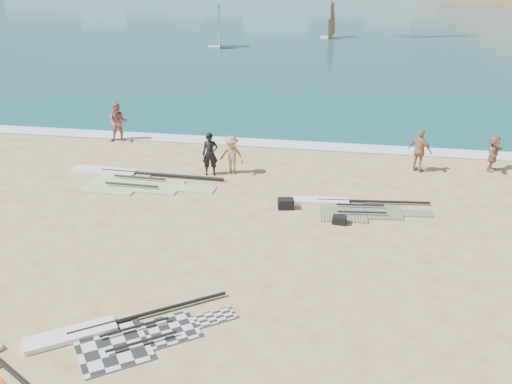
% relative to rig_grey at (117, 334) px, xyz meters
% --- Properties ---
extents(ground, '(300.00, 300.00, 0.00)m').
position_rel_rig_grey_xyz_m(ground, '(2.28, 2.92, -0.05)').
color(ground, '#E1B583').
rests_on(ground, ground).
extents(surf_line, '(300.00, 1.20, 0.04)m').
position_rel_rig_grey_xyz_m(surf_line, '(2.28, 15.22, -0.05)').
color(surf_line, white).
rests_on(surf_line, ground).
extents(rig_grey, '(4.75, 3.72, 0.20)m').
position_rel_rig_grey_xyz_m(rig_grey, '(0.00, 0.00, 0.00)').
color(rig_grey, '#252527').
rests_on(rig_grey, ground).
extents(rig_green, '(6.47, 2.63, 0.21)m').
position_rel_rig_grey_xyz_m(rig_green, '(-3.55, 9.69, 0.00)').
color(rig_green, '#72B429').
rests_on(rig_green, ground).
extents(rig_orange, '(5.03, 2.12, 0.20)m').
position_rel_rig_grey_xyz_m(rig_orange, '(5.17, 8.40, 0.00)').
color(rig_orange, orange).
rests_on(rig_orange, ground).
extents(gear_bag_near, '(0.64, 0.52, 0.36)m').
position_rel_rig_grey_xyz_m(gear_bag_near, '(3.01, 7.97, 0.13)').
color(gear_bag_near, black).
rests_on(gear_bag_near, ground).
extents(gear_bag_far, '(0.49, 0.37, 0.27)m').
position_rel_rig_grey_xyz_m(gear_bag_far, '(4.93, 7.05, 0.09)').
color(gear_bag_far, black).
rests_on(gear_bag_far, ground).
extents(person_wetsuit, '(0.72, 0.55, 1.77)m').
position_rel_rig_grey_xyz_m(person_wetsuit, '(-0.44, 10.78, 0.84)').
color(person_wetsuit, black).
rests_on(person_wetsuit, ground).
extents(beachgoer_left, '(1.06, 0.91, 1.88)m').
position_rel_rig_grey_xyz_m(beachgoer_left, '(-5.88, 14.42, 0.89)').
color(beachgoer_left, '#A15F55').
rests_on(beachgoer_left, ground).
extents(beachgoer_mid, '(1.16, 0.83, 1.62)m').
position_rel_rig_grey_xyz_m(beachgoer_mid, '(0.39, 11.03, 0.76)').
color(beachgoer_mid, tan).
rests_on(beachgoer_mid, ground).
extents(beachgoer_back, '(1.11, 0.94, 1.78)m').
position_rel_rig_grey_xyz_m(beachgoer_back, '(7.93, 12.67, 0.84)').
color(beachgoer_back, '#AD7A52').
rests_on(beachgoer_back, ground).
extents(beachgoer_right, '(0.96, 1.47, 1.51)m').
position_rel_rig_grey_xyz_m(beachgoer_right, '(10.95, 13.31, 0.71)').
color(beachgoer_right, '#A06D56').
rests_on(beachgoer_right, ground).
extents(windsurfer_left, '(2.32, 2.63, 4.07)m').
position_rel_rig_grey_xyz_m(windsurfer_left, '(-8.14, 44.61, 1.16)').
color(windsurfer_left, white).
rests_on(windsurfer_left, ground).
extents(windsurfer_centre, '(2.35, 2.72, 4.13)m').
position_rel_rig_grey_xyz_m(windsurfer_centre, '(2.15, 53.37, 1.18)').
color(windsurfer_centre, white).
rests_on(windsurfer_centre, ground).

